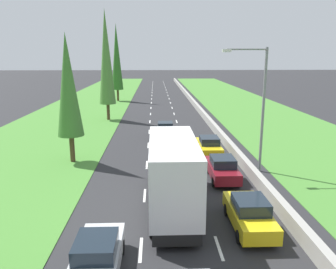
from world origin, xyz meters
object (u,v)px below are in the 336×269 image
Objects in this scene: black_hatchback_centre_lane at (165,130)px; yellow_sedan_right_lane at (249,213)px; poplar_tree_fourth at (117,57)px; poplar_tree_second at (68,86)px; street_light_mast at (259,102)px; silver_sedan_centre_lane_third at (169,149)px; maroon_sedan_right_lane at (222,168)px; silver_sedan_left_lane at (97,257)px; yellow_sedan_right_lane_fourth at (209,146)px; poplar_tree_third at (106,57)px; white_box_truck_centre_lane at (172,172)px.

yellow_sedan_right_lane is at bearing -79.49° from black_hatchback_centre_lane.
yellow_sedan_right_lane is 0.32× the size of poplar_tree_fourth.
street_light_mast is at bearing -11.49° from poplar_tree_second.
poplar_tree_second is (-11.33, 11.36, 5.32)m from yellow_sedan_right_lane.
black_hatchback_centre_lane is 0.43× the size of street_light_mast.
silver_sedan_centre_lane_third is 6.16m from maroon_sedan_right_lane.
black_hatchback_centre_lane is 22.99m from silver_sedan_left_lane.
poplar_tree_third reaches higher than yellow_sedan_right_lane_fourth.
black_hatchback_centre_lane is 0.38× the size of poplar_tree_second.
silver_sedan_centre_lane_third is 1.15× the size of black_hatchback_centre_lane.
black_hatchback_centre_lane is 14.77m from poplar_tree_third.
poplar_tree_fourth reaches higher than street_light_mast.
poplar_tree_second is 18.57m from poplar_tree_third.
white_box_truck_centre_lane is 2.09× the size of yellow_sedan_right_lane.
yellow_sedan_right_lane and yellow_sedan_right_lane_fourth have the same top height.
maroon_sedan_right_lane is at bearing 56.22° from silver_sedan_left_lane.
white_box_truck_centre_lane is at bearing 61.37° from silver_sedan_left_lane.
poplar_tree_second is 0.71× the size of poplar_tree_third.
maroon_sedan_right_lane is (3.47, -5.09, 0.00)m from silver_sedan_centre_lane_third.
poplar_tree_second is at bearing -134.34° from black_hatchback_centre_lane.
white_box_truck_centre_lane is at bearing -109.63° from yellow_sedan_right_lane_fourth.
poplar_tree_third is (-3.98, 33.26, 7.38)m from silver_sedan_left_lane.
maroon_sedan_right_lane is 44.62m from poplar_tree_fourth.
poplar_tree_third is 1.59× the size of street_light_mast.
black_hatchback_centre_lane is at bearing 45.66° from poplar_tree_second.
yellow_sedan_right_lane_fourth is 6.79m from street_light_mast.
yellow_sedan_right_lane_fourth is at bearing -60.92° from black_hatchback_centre_lane.
white_box_truck_centre_lane is 2.09× the size of silver_sedan_left_lane.
street_light_mast reaches higher than silver_sedan_centre_lane_third.
silver_sedan_centre_lane_third is 12.47m from yellow_sedan_right_lane.
yellow_sedan_right_lane is 1.15× the size of black_hatchback_centre_lane.
poplar_tree_second is (-11.34, -1.48, 5.32)m from yellow_sedan_right_lane_fourth.
poplar_tree_fourth is at bearing 103.30° from yellow_sedan_right_lane.
silver_sedan_left_lane is 53.50m from poplar_tree_fourth.
poplar_tree_third reaches higher than poplar_tree_second.
yellow_sedan_right_lane is at bearing -90.02° from maroon_sedan_right_lane.
poplar_tree_second reaches higher than silver_sedan_centre_lane_third.
poplar_tree_third is at bearing 122.67° from street_light_mast.
silver_sedan_left_lane is (-3.33, -22.74, -0.02)m from black_hatchback_centre_lane.
silver_sedan_left_lane is 0.50× the size of street_light_mast.
silver_sedan_left_lane is at bearing -123.78° from maroon_sedan_right_lane.
silver_sedan_centre_lane_third and yellow_sedan_right_lane_fourth have the same top height.
poplar_tree_third reaches higher than silver_sedan_centre_lane_third.
maroon_sedan_right_lane is 1.00× the size of yellow_sedan_right_lane_fourth.
silver_sedan_centre_lane_third is at bearing 150.83° from street_light_mast.
black_hatchback_centre_lane is at bearing 106.11° from maroon_sedan_right_lane.
yellow_sedan_right_lane_fourth is (0.01, 12.84, 0.00)m from yellow_sedan_right_lane.
white_box_truck_centre_lane is 0.92× the size of poplar_tree_second.
yellow_sedan_right_lane is 0.31× the size of poplar_tree_third.
white_box_truck_centre_lane is 1.04× the size of street_light_mast.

